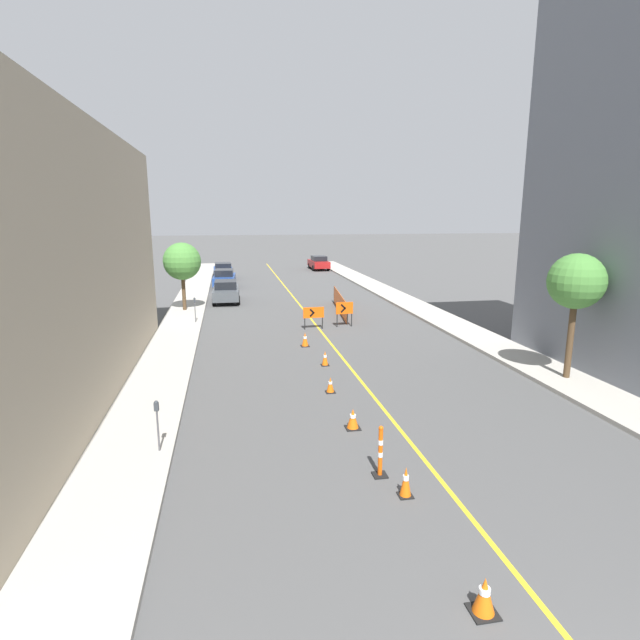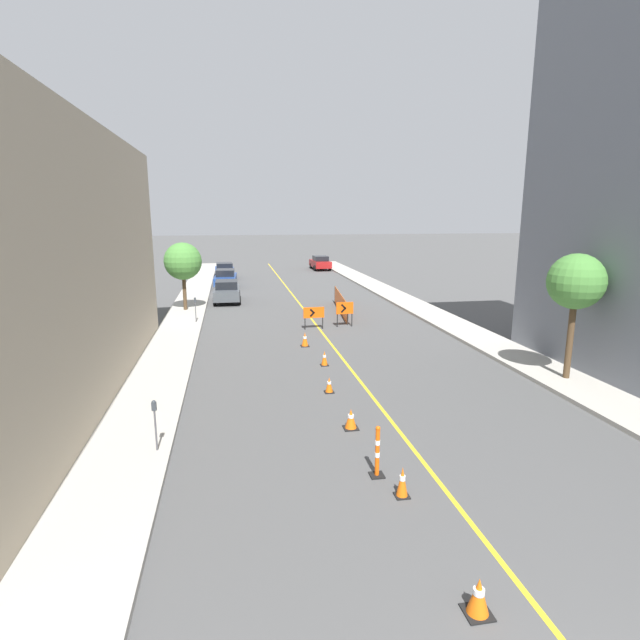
# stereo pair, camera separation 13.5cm
# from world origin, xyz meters

# --- Properties ---
(lane_stripe) EXTENTS (0.12, 61.86, 0.01)m
(lane_stripe) POSITION_xyz_m (0.00, 30.93, 0.00)
(lane_stripe) COLOR gold
(lane_stripe) RESTS_ON ground_plane
(sidewalk_left) EXTENTS (2.31, 61.86, 0.16)m
(sidewalk_left) POSITION_xyz_m (-7.64, 30.93, 0.08)
(sidewalk_left) COLOR #ADA89E
(sidewalk_left) RESTS_ON ground_plane
(sidewalk_right) EXTENTS (2.31, 61.86, 0.16)m
(sidewalk_right) POSITION_xyz_m (7.64, 30.93, 0.08)
(sidewalk_right) COLOR #ADA89E
(sidewalk_right) RESTS_ON ground_plane
(building_facade_left) EXTENTS (6.00, 20.69, 9.20)m
(building_facade_left) POSITION_xyz_m (-11.80, 15.16, 4.60)
(building_facade_left) COLOR tan
(building_facade_left) RESTS_ON ground_plane
(traffic_cone_nearest) EXTENTS (0.44, 0.44, 0.65)m
(traffic_cone_nearest) POSITION_xyz_m (-1.02, 3.84, 0.32)
(traffic_cone_nearest) COLOR black
(traffic_cone_nearest) RESTS_ON ground_plane
(traffic_cone_second) EXTENTS (0.33, 0.33, 0.72)m
(traffic_cone_second) POSITION_xyz_m (-1.08, 7.31, 0.36)
(traffic_cone_second) COLOR black
(traffic_cone_second) RESTS_ON ground_plane
(traffic_cone_third) EXTENTS (0.44, 0.44, 0.62)m
(traffic_cone_third) POSITION_xyz_m (-1.37, 11.08, 0.31)
(traffic_cone_third) COLOR black
(traffic_cone_third) RESTS_ON ground_plane
(traffic_cone_fourth) EXTENTS (0.34, 0.34, 0.57)m
(traffic_cone_fourth) POSITION_xyz_m (-1.41, 14.22, 0.28)
(traffic_cone_fourth) COLOR black
(traffic_cone_fourth) RESTS_ON ground_plane
(traffic_cone_fifth) EXTENTS (0.34, 0.34, 0.64)m
(traffic_cone_fifth) POSITION_xyz_m (-0.98, 17.45, 0.31)
(traffic_cone_fifth) COLOR black
(traffic_cone_fifth) RESTS_ON ground_plane
(traffic_cone_farthest) EXTENTS (0.40, 0.40, 0.69)m
(traffic_cone_farthest) POSITION_xyz_m (-1.33, 20.68, 0.34)
(traffic_cone_farthest) COLOR black
(traffic_cone_farthest) RESTS_ON ground_plane
(delineator_post_front) EXTENTS (0.35, 0.35, 1.31)m
(delineator_post_front) POSITION_xyz_m (-1.39, 8.28, 0.58)
(delineator_post_front) COLOR black
(delineator_post_front) RESTS_ON ground_plane
(arrow_barricade_primary) EXTENTS (1.17, 0.11, 1.24)m
(arrow_barricade_primary) POSITION_xyz_m (-0.31, 24.22, 0.89)
(arrow_barricade_primary) COLOR #EF560C
(arrow_barricade_primary) RESTS_ON ground_plane
(arrow_barricade_secondary) EXTENTS (1.00, 0.12, 1.41)m
(arrow_barricade_secondary) POSITION_xyz_m (1.52, 24.52, 1.01)
(arrow_barricade_secondary) COLOR #EF560C
(arrow_barricade_secondary) RESTS_ON ground_plane
(safety_mesh_fence) EXTENTS (0.86, 7.55, 1.19)m
(safety_mesh_fence) POSITION_xyz_m (2.20, 28.69, 0.59)
(safety_mesh_fence) COLOR #EF560C
(safety_mesh_fence) RESTS_ON ground_plane
(parked_car_curb_near) EXTENTS (1.94, 4.33, 1.59)m
(parked_car_curb_near) POSITION_xyz_m (-5.09, 33.92, 0.80)
(parked_car_curb_near) COLOR #474C51
(parked_car_curb_near) RESTS_ON ground_plane
(parked_car_curb_mid) EXTENTS (2.00, 4.38, 1.59)m
(parked_car_curb_mid) POSITION_xyz_m (-5.23, 41.41, 0.80)
(parked_car_curb_mid) COLOR navy
(parked_car_curb_mid) RESTS_ON ground_plane
(parked_car_curb_far) EXTENTS (1.97, 4.37, 1.59)m
(parked_car_curb_far) POSITION_xyz_m (-5.37, 47.39, 0.80)
(parked_car_curb_far) COLOR navy
(parked_car_curb_far) RESTS_ON ground_plane
(parked_car_opposite_side) EXTENTS (1.95, 4.35, 1.59)m
(parked_car_opposite_side) POSITION_xyz_m (5.34, 53.74, 0.80)
(parked_car_opposite_side) COLOR maroon
(parked_car_opposite_side) RESTS_ON ground_plane
(parking_meter_near_curb) EXTENTS (0.12, 0.11, 1.40)m
(parking_meter_near_curb) POSITION_xyz_m (-6.83, 10.32, 1.15)
(parking_meter_near_curb) COLOR #4C4C51
(parking_meter_near_curb) RESTS_ON sidewalk_left
(parking_meter_far_curb) EXTENTS (0.12, 0.11, 1.45)m
(parking_meter_far_curb) POSITION_xyz_m (-6.83, 26.56, 1.17)
(parking_meter_far_curb) COLOR #4C4C51
(parking_meter_far_curb) RESTS_ON sidewalk_left
(street_tree_left_near) EXTENTS (2.39, 2.39, 4.35)m
(street_tree_left_near) POSITION_xyz_m (-7.76, 30.58, 3.30)
(street_tree_left_near) COLOR #4C3823
(street_tree_left_near) RESTS_ON sidewalk_left
(street_tree_right_near) EXTENTS (2.06, 2.06, 4.73)m
(street_tree_right_near) POSITION_xyz_m (7.76, 13.80, 3.82)
(street_tree_right_near) COLOR #4C3823
(street_tree_right_near) RESTS_ON sidewalk_right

